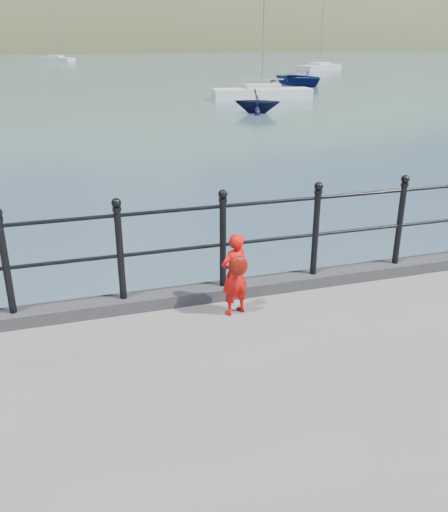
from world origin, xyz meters
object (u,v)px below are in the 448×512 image
object	(u,v)px
railing	(173,238)
launch_navy	(257,101)
launch_blue	(301,78)
sailboat_deep	(56,60)
sailboat_near	(262,94)
child	(235,274)
sailboat_far	(320,68)

from	to	relation	value
railing	launch_navy	xyz separation A→B (m)	(9.76, 23.58, -1.17)
launch_blue	sailboat_deep	bearing A→B (deg)	97.51
sailboat_near	sailboat_deep	xyz separation A→B (m)	(-12.45, 69.60, 0.00)
child	sailboat_deep	world-z (taller)	sailboat_deep
child	launch_navy	bearing A→B (deg)	-130.14
sailboat_deep	child	bearing A→B (deg)	-45.54
railing	sailboat_far	size ratio (longest dim) A/B	1.68
railing	child	size ratio (longest dim) A/B	18.80
child	launch_navy	distance (m)	25.74
sailboat_deep	launch_blue	bearing A→B (deg)	-27.25
sailboat_deep	sailboat_far	world-z (taller)	sailboat_far
launch_blue	sailboat_far	size ratio (longest dim) A/B	0.52
railing	sailboat_deep	xyz separation A→B (m)	(0.21, 100.11, -1.48)
child	sailboat_deep	distance (m)	100.57
railing	sailboat_far	distance (m)	68.98
sailboat_deep	sailboat_near	bearing A→B (deg)	-35.62
child	launch_blue	xyz separation A→B (m)	(19.54, 41.07, -0.91)
child	sailboat_near	world-z (taller)	sailboat_near
sailboat_near	sailboat_deep	distance (m)	70.70
launch_blue	sailboat_near	bearing A→B (deg)	-137.50
child	railing	bearing A→B (deg)	-56.78
sailboat_near	launch_blue	bearing A→B (deg)	61.16
sailboat_near	sailboat_far	bearing A→B (deg)	65.17
railing	launch_navy	world-z (taller)	railing
child	launch_blue	bearing A→B (deg)	-134.72
child	launch_blue	world-z (taller)	child
child	sailboat_near	size ratio (longest dim) A/B	0.10
sailboat_far	sailboat_deep	bearing A→B (deg)	96.85
launch_navy	sailboat_deep	distance (m)	77.12
sailboat_far	launch_blue	bearing A→B (deg)	-152.72
sailboat_near	sailboat_deep	bearing A→B (deg)	107.80
launch_navy	sailboat_far	distance (m)	43.61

